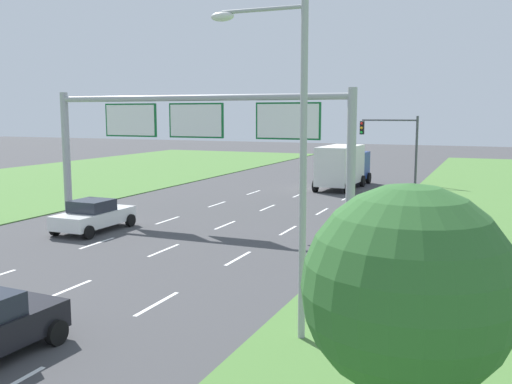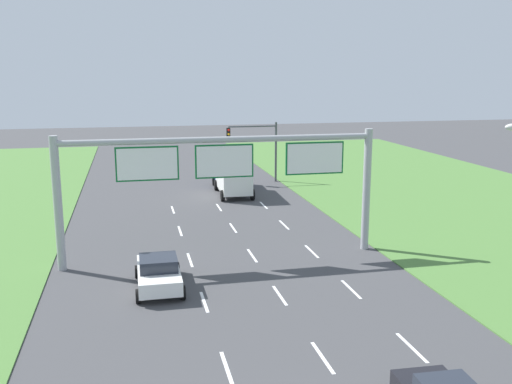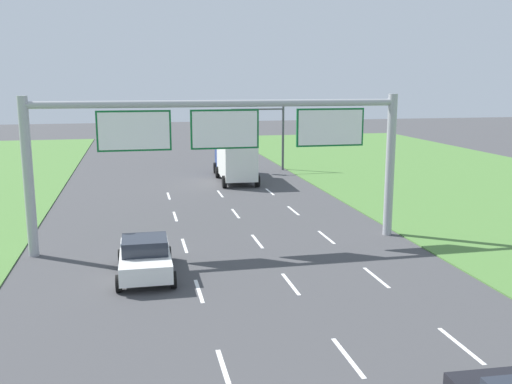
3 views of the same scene
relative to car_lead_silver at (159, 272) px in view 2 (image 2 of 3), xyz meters
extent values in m
cube|color=white|center=(1.88, -8.14, -0.78)|extent=(0.14, 2.40, 0.01)
cube|color=white|center=(1.88, -2.14, -0.78)|extent=(0.14, 2.40, 0.01)
cube|color=white|center=(1.88, 3.86, -0.78)|extent=(0.14, 2.40, 0.01)
cube|color=white|center=(1.88, 9.86, -0.78)|extent=(0.14, 2.40, 0.01)
cube|color=white|center=(1.88, 15.86, -0.78)|extent=(0.14, 2.40, 0.01)
cube|color=white|center=(5.38, -8.14, -0.78)|extent=(0.14, 2.40, 0.01)
cube|color=white|center=(5.38, -2.14, -0.78)|extent=(0.14, 2.40, 0.01)
cube|color=white|center=(5.38, 3.86, -0.78)|extent=(0.14, 2.40, 0.01)
cube|color=white|center=(5.38, 9.86, -0.78)|extent=(0.14, 2.40, 0.01)
cube|color=white|center=(5.38, 15.86, -0.78)|extent=(0.14, 2.40, 0.01)
cube|color=white|center=(8.88, -8.14, -0.78)|extent=(0.14, 2.40, 0.01)
cube|color=white|center=(8.88, -2.14, -0.78)|extent=(0.14, 2.40, 0.01)
cube|color=white|center=(8.88, 3.86, -0.78)|extent=(0.14, 2.40, 0.01)
cube|color=white|center=(8.88, 9.86, -0.78)|extent=(0.14, 2.40, 0.01)
cube|color=white|center=(8.88, 15.86, -0.78)|extent=(0.14, 2.40, 0.01)
cube|color=white|center=(0.00, 0.03, -0.12)|extent=(1.97, 4.39, 0.68)
cube|color=#232833|center=(0.00, -0.10, 0.51)|extent=(1.75, 1.77, 0.57)
cylinder|color=black|center=(-0.98, 1.68, -0.47)|extent=(0.22, 0.64, 0.64)
cylinder|color=black|center=(1.00, 1.67, -0.47)|extent=(0.22, 0.64, 0.64)
cylinder|color=black|center=(-1.00, -1.61, -0.47)|extent=(0.22, 0.64, 0.64)
cylinder|color=black|center=(0.99, -1.62, -0.47)|extent=(0.22, 0.64, 0.64)
cube|color=navy|center=(7.43, 24.20, 0.76)|extent=(2.27, 2.17, 2.20)
cube|color=silver|center=(7.29, 20.16, 1.11)|extent=(2.55, 5.76, 2.88)
cylinder|color=black|center=(6.31, 24.74, -0.34)|extent=(0.31, 0.91, 0.90)
cylinder|color=black|center=(8.57, 24.66, -0.34)|extent=(0.31, 0.91, 0.90)
cylinder|color=black|center=(6.15, 22.44, -0.34)|extent=(0.31, 0.91, 0.90)
cylinder|color=black|center=(8.57, 22.36, -0.34)|extent=(0.31, 0.91, 0.90)
cylinder|color=black|center=(6.00, 17.97, -0.34)|extent=(0.31, 0.91, 0.90)
cylinder|color=black|center=(8.42, 17.89, -0.34)|extent=(0.31, 0.91, 0.90)
cylinder|color=#9EA0A5|center=(-4.77, 3.70, 2.71)|extent=(0.44, 0.44, 7.00)
cylinder|color=#9EA0A5|center=(12.03, 3.70, 2.71)|extent=(0.44, 0.44, 7.00)
cylinder|color=#9EA0A5|center=(3.63, 3.70, 5.81)|extent=(16.80, 0.32, 0.32)
cube|color=#0C5B28|center=(-0.22, 3.70, 4.66)|extent=(3.24, 0.12, 1.80)
cube|color=white|center=(-0.22, 3.63, 4.66)|extent=(3.08, 0.01, 1.64)
cube|color=#0C5B28|center=(3.83, 3.70, 4.66)|extent=(3.14, 0.12, 1.80)
cube|color=white|center=(3.83, 3.63, 4.66)|extent=(2.98, 0.01, 1.64)
cube|color=#0C5B28|center=(8.88, 3.70, 4.66)|extent=(3.31, 0.12, 1.80)
cube|color=white|center=(8.88, 3.63, 4.66)|extent=(3.15, 0.01, 1.64)
cylinder|color=#47494F|center=(12.28, 25.30, 2.01)|extent=(0.20, 0.20, 5.60)
cylinder|color=#47494F|center=(10.03, 25.30, 4.46)|extent=(4.50, 0.14, 0.14)
cube|color=black|center=(7.78, 25.30, 3.81)|extent=(0.32, 0.36, 1.10)
sphere|color=red|center=(7.78, 25.10, 4.18)|extent=(0.22, 0.22, 0.22)
sphere|color=orange|center=(7.78, 25.10, 3.81)|extent=(0.22, 0.22, 0.22)
sphere|color=green|center=(7.78, 25.10, 3.44)|extent=(0.22, 0.22, 0.22)
camera|label=1|loc=(18.24, -22.52, 5.03)|focal=40.00mm
camera|label=2|loc=(-1.07, -26.03, 9.24)|focal=40.00mm
camera|label=3|loc=(-0.23, -22.04, 6.83)|focal=40.00mm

